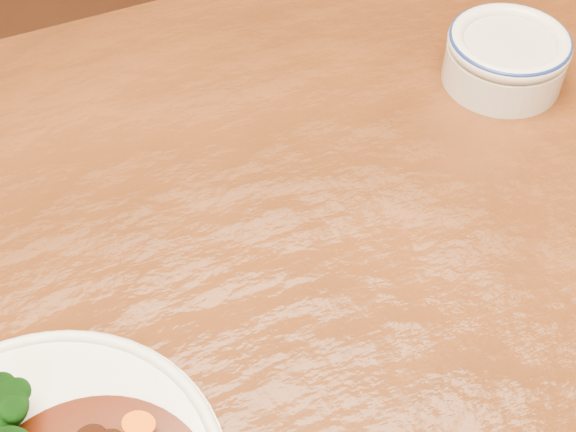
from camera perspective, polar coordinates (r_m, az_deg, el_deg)
dining_table at (r=0.72m, az=-0.88°, el=-9.77°), size 1.59×1.05×0.75m
dip_bowl at (r=0.86m, az=15.26°, el=10.94°), size 0.12×0.12×0.06m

